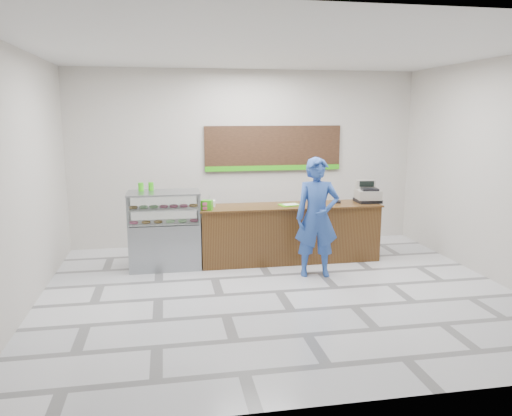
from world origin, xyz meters
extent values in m
plane|color=silver|center=(0.00, 0.00, 0.00)|extent=(7.00, 7.00, 0.00)
plane|color=beige|center=(0.00, 3.00, 1.75)|extent=(7.00, 0.00, 7.00)
plane|color=silver|center=(0.00, 0.00, 3.50)|extent=(7.00, 7.00, 0.00)
cube|color=brown|center=(0.55, 1.55, 0.50)|extent=(3.20, 0.70, 1.00)
cube|color=brown|center=(0.55, 1.55, 1.01)|extent=(3.26, 0.76, 0.03)
cube|color=gray|center=(-1.67, 1.55, 0.40)|extent=(1.20, 0.70, 0.80)
cube|color=white|center=(-1.67, 1.55, 1.05)|extent=(1.20, 0.70, 0.50)
cube|color=gray|center=(-1.67, 1.55, 1.31)|extent=(1.22, 0.72, 0.03)
cube|color=silver|center=(-1.67, 1.55, 0.82)|extent=(1.14, 0.64, 0.02)
cube|color=silver|center=(-1.67, 1.55, 1.06)|extent=(1.14, 0.64, 0.02)
torus|color=#D7507D|center=(-2.17, 1.45, 0.85)|extent=(0.15, 0.15, 0.05)
torus|color=olive|center=(-1.97, 1.45, 0.85)|extent=(0.15, 0.15, 0.05)
torus|color=olive|center=(-1.77, 1.45, 0.85)|extent=(0.15, 0.15, 0.05)
torus|color=#9EF18E|center=(-1.57, 1.45, 0.85)|extent=(0.15, 0.15, 0.05)
torus|color=#9EF18E|center=(-1.37, 1.45, 0.85)|extent=(0.15, 0.15, 0.05)
torus|color=#D7507D|center=(-1.17, 1.45, 0.85)|extent=(0.15, 0.15, 0.05)
torus|color=olive|center=(-2.17, 1.60, 1.09)|extent=(0.15, 0.15, 0.05)
torus|color=#9EF18E|center=(-2.00, 1.60, 1.09)|extent=(0.15, 0.15, 0.05)
torus|color=#9EF18E|center=(-1.84, 1.60, 1.09)|extent=(0.15, 0.15, 0.05)
torus|color=#D7507D|center=(-1.67, 1.60, 1.09)|extent=(0.15, 0.15, 0.05)
torus|color=#D7507D|center=(-1.50, 1.60, 1.09)|extent=(0.15, 0.15, 0.05)
torus|color=#D7507D|center=(-1.34, 1.60, 1.09)|extent=(0.15, 0.15, 0.05)
torus|color=olive|center=(-1.17, 1.60, 1.09)|extent=(0.15, 0.15, 0.05)
cube|color=black|center=(0.55, 2.96, 1.95)|extent=(2.80, 0.05, 0.90)
cube|color=#34B913|center=(0.55, 2.93, 1.55)|extent=(2.80, 0.02, 0.10)
cube|color=black|center=(2.03, 1.57, 1.06)|extent=(0.42, 0.42, 0.06)
cube|color=gray|center=(2.03, 1.57, 1.18)|extent=(0.47, 0.49, 0.17)
cube|color=black|center=(2.03, 1.49, 1.28)|extent=(0.31, 0.24, 0.04)
cube|color=gray|center=(2.03, 1.70, 1.34)|extent=(0.36, 0.15, 0.17)
cube|color=black|center=(2.03, 1.64, 1.36)|extent=(0.27, 0.05, 0.10)
cube|color=black|center=(1.47, 1.61, 1.05)|extent=(0.11, 0.18, 0.04)
cube|color=#4FC911|center=(0.53, 1.51, 1.04)|extent=(0.39, 0.32, 0.02)
cube|color=white|center=(0.55, 1.51, 1.05)|extent=(0.28, 0.22, 0.00)
cube|color=white|center=(-0.85, 1.64, 1.09)|extent=(0.15, 0.15, 0.11)
cylinder|color=silver|center=(-0.89, 1.52, 1.09)|extent=(0.09, 0.09, 0.13)
cube|color=#34B913|center=(-0.95, 1.35, 1.11)|extent=(0.22, 0.18, 0.17)
cylinder|color=#D7507D|center=(0.60, 1.52, 1.03)|extent=(0.15, 0.15, 0.00)
cylinder|color=#34B913|center=(-2.04, 1.70, 1.40)|extent=(0.09, 0.09, 0.14)
cylinder|color=#34B913|center=(-1.88, 1.76, 1.40)|extent=(0.09, 0.09, 0.14)
imported|color=#294D9F|center=(0.78, 0.66, 0.98)|extent=(0.77, 0.56, 1.95)
camera|label=1|loc=(-1.62, -6.97, 2.63)|focal=35.00mm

